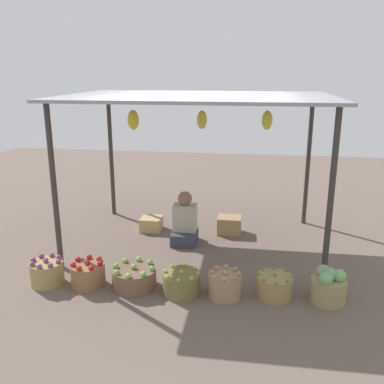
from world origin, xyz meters
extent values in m
plane|color=#69584E|center=(0.00, 0.00, 0.00)|extent=(14.00, 14.00, 0.00)
cylinder|color=#38332D|center=(-1.65, -1.08, 1.05)|extent=(0.07, 0.07, 2.11)
cylinder|color=#38332D|center=(1.65, -1.08, 1.05)|extent=(0.07, 0.07, 2.11)
cylinder|color=#38332D|center=(-1.65, 1.08, 1.05)|extent=(0.07, 0.07, 2.11)
cylinder|color=#38332D|center=(1.65, 1.08, 1.05)|extent=(0.07, 0.07, 2.11)
cube|color=#958F99|center=(0.00, 0.00, 2.13)|extent=(3.61, 2.46, 0.04)
ellipsoid|color=yellow|center=(-0.97, 0.18, 1.78)|extent=(0.17, 0.17, 0.29)
ellipsoid|color=yellow|center=(0.01, 0.34, 1.78)|extent=(0.15, 0.15, 0.27)
ellipsoid|color=yellow|center=(0.95, 0.43, 1.78)|extent=(0.15, 0.15, 0.28)
cube|color=#343B48|center=(-0.19, -0.05, 0.09)|extent=(0.36, 0.44, 0.18)
cube|color=#B2AD95|center=(-0.19, 0.00, 0.38)|extent=(0.34, 0.22, 0.40)
sphere|color=#89614A|center=(-0.19, 0.00, 0.67)|extent=(0.21, 0.21, 0.21)
cylinder|color=#97894D|center=(-1.62, -1.52, 0.14)|extent=(0.39, 0.39, 0.28)
sphere|color=#853A78|center=(-1.62, -1.52, 0.31)|extent=(0.06, 0.06, 0.06)
sphere|color=#7F4071|center=(-1.46, -1.52, 0.30)|extent=(0.06, 0.06, 0.06)
sphere|color=#7C346A|center=(-1.51, -1.41, 0.30)|extent=(0.06, 0.06, 0.06)
sphere|color=#7C3D6F|center=(-1.62, -1.36, 0.30)|extent=(0.06, 0.06, 0.06)
sphere|color=#863172|center=(-1.73, -1.41, 0.30)|extent=(0.06, 0.06, 0.06)
sphere|color=#753676|center=(-1.78, -1.52, 0.30)|extent=(0.06, 0.06, 0.06)
sphere|color=#783A71|center=(-1.73, -1.63, 0.30)|extent=(0.06, 0.06, 0.06)
sphere|color=#793D79|center=(-1.62, -1.68, 0.30)|extent=(0.06, 0.06, 0.06)
sphere|color=#833B73|center=(-1.51, -1.63, 0.30)|extent=(0.06, 0.06, 0.06)
cylinder|color=#895F3D|center=(-1.12, -1.48, 0.14)|extent=(0.40, 0.40, 0.27)
sphere|color=#B32621|center=(-1.12, -1.48, 0.30)|extent=(0.07, 0.07, 0.07)
sphere|color=#AA1427|center=(-0.96, -1.48, 0.29)|extent=(0.07, 0.07, 0.07)
sphere|color=#B32629|center=(-1.02, -1.36, 0.29)|extent=(0.07, 0.07, 0.07)
sphere|color=#B42126|center=(-1.16, -1.33, 0.29)|extent=(0.07, 0.07, 0.07)
sphere|color=#B61628|center=(-1.26, -1.41, 0.29)|extent=(0.07, 0.07, 0.07)
sphere|color=red|center=(-1.26, -1.55, 0.29)|extent=(0.07, 0.07, 0.07)
sphere|color=red|center=(-1.16, -1.64, 0.29)|extent=(0.07, 0.07, 0.07)
sphere|color=red|center=(-1.02, -1.61, 0.29)|extent=(0.07, 0.07, 0.07)
cylinder|color=brown|center=(-0.56, -1.45, 0.12)|extent=(0.52, 0.52, 0.23)
sphere|color=#74AA4A|center=(-0.56, -1.45, 0.26)|extent=(0.07, 0.07, 0.07)
sphere|color=#6CAE44|center=(-0.34, -1.45, 0.26)|extent=(0.07, 0.07, 0.07)
sphere|color=#66B34E|center=(-0.41, -1.29, 0.26)|extent=(0.07, 0.07, 0.07)
sphere|color=#6EB64F|center=(-0.56, -1.23, 0.26)|extent=(0.07, 0.07, 0.07)
sphere|color=#74BB3E|center=(-0.72, -1.29, 0.26)|extent=(0.07, 0.07, 0.07)
sphere|color=#6DB33E|center=(-0.78, -1.45, 0.26)|extent=(0.07, 0.07, 0.07)
sphere|color=#65B340|center=(-0.72, -1.60, 0.26)|extent=(0.07, 0.07, 0.07)
sphere|color=#71BC3E|center=(-0.56, -1.67, 0.26)|extent=(0.07, 0.07, 0.07)
sphere|color=#66BB48|center=(-0.41, -1.60, 0.26)|extent=(0.07, 0.07, 0.07)
cylinder|color=brown|center=(0.01, -1.51, 0.13)|extent=(0.43, 0.43, 0.25)
sphere|color=#83D02F|center=(0.01, -1.51, 0.27)|extent=(0.04, 0.04, 0.04)
sphere|color=#84BC35|center=(0.20, -1.51, 0.27)|extent=(0.04, 0.04, 0.04)
sphere|color=#88CC35|center=(0.15, -1.38, 0.27)|extent=(0.04, 0.04, 0.04)
sphere|color=#85C631|center=(0.01, -1.32, 0.27)|extent=(0.04, 0.04, 0.04)
sphere|color=#8AC232|center=(-0.12, -1.38, 0.27)|extent=(0.04, 0.04, 0.04)
sphere|color=#84C93A|center=(-0.18, -1.51, 0.27)|extent=(0.04, 0.04, 0.04)
sphere|color=#93CB35|center=(-0.12, -1.65, 0.27)|extent=(0.04, 0.04, 0.04)
sphere|color=#83C237|center=(0.01, -1.70, 0.27)|extent=(0.04, 0.04, 0.04)
sphere|color=#85C42E|center=(0.15, -1.65, 0.27)|extent=(0.04, 0.04, 0.04)
cylinder|color=#9D805B|center=(0.51, -1.51, 0.14)|extent=(0.38, 0.38, 0.27)
sphere|color=#9D8555|center=(0.51, -1.51, 0.29)|extent=(0.06, 0.06, 0.06)
sphere|color=#A57D53|center=(0.66, -1.51, 0.29)|extent=(0.06, 0.06, 0.06)
sphere|color=#98844E|center=(0.61, -1.40, 0.29)|extent=(0.06, 0.06, 0.06)
sphere|color=#A48259|center=(0.51, -1.35, 0.29)|extent=(0.06, 0.06, 0.06)
sphere|color=#99755D|center=(0.40, -1.40, 0.29)|extent=(0.06, 0.06, 0.06)
sphere|color=#A27A5D|center=(0.35, -1.51, 0.29)|extent=(0.06, 0.06, 0.06)
sphere|color=#A67B5E|center=(0.40, -1.61, 0.29)|extent=(0.06, 0.06, 0.06)
sphere|color=#978758|center=(0.51, -1.66, 0.29)|extent=(0.06, 0.06, 0.06)
sphere|color=#997A50|center=(0.61, -1.61, 0.29)|extent=(0.06, 0.06, 0.06)
cylinder|color=#98804C|center=(1.06, -1.42, 0.13)|extent=(0.41, 0.41, 0.25)
sphere|color=#308C35|center=(1.06, -1.42, 0.26)|extent=(0.04, 0.04, 0.04)
sphere|color=green|center=(1.25, -1.42, 0.26)|extent=(0.04, 0.04, 0.04)
sphere|color=#2E7F35|center=(1.19, -1.29, 0.26)|extent=(0.04, 0.04, 0.04)
sphere|color=#398635|center=(1.06, -1.24, 0.26)|extent=(0.04, 0.04, 0.04)
sphere|color=#408B34|center=(0.94, -1.29, 0.26)|extent=(0.04, 0.04, 0.04)
sphere|color=#3F8534|center=(0.88, -1.42, 0.26)|extent=(0.04, 0.04, 0.04)
sphere|color=#3F8627|center=(0.94, -1.55, 0.26)|extent=(0.04, 0.04, 0.04)
sphere|color=#328936|center=(1.06, -1.60, 0.26)|extent=(0.04, 0.04, 0.04)
sphere|color=#308E2B|center=(1.19, -1.55, 0.26)|extent=(0.04, 0.04, 0.04)
cylinder|color=#998858|center=(1.64, -1.46, 0.14)|extent=(0.38, 0.38, 0.27)
sphere|color=#779F69|center=(1.64, -1.46, 0.33)|extent=(0.15, 0.15, 0.15)
sphere|color=#72AF6B|center=(1.75, -1.46, 0.32)|extent=(0.15, 0.15, 0.15)
sphere|color=#76A76E|center=(1.59, -1.37, 0.32)|extent=(0.15, 0.15, 0.15)
sphere|color=#75AC66|center=(1.59, -1.55, 0.32)|extent=(0.15, 0.15, 0.15)
cube|color=tan|center=(-0.80, 0.39, 0.10)|extent=(0.32, 0.33, 0.21)
cube|color=#A38252|center=(0.44, 0.44, 0.13)|extent=(0.37, 0.31, 0.27)
camera|label=1|loc=(0.76, -5.80, 2.48)|focal=39.48mm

